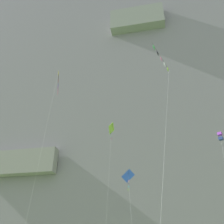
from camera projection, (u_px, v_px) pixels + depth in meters
The scene contains 6 objects.
cliff_face at pixel (145, 98), 69.32m from camera, with size 180.00×28.81×79.82m.
kite_banner_upper_left at pixel (161, 68), 28.65m from camera, with size 3.35×6.44×22.37m.
kite_diamond_far_left at pixel (128, 179), 30.92m from camera, with size 1.72×2.48×11.23m.
kite_banner_high_right at pixel (57, 87), 39.32m from camera, with size 2.46×6.67×26.10m.
kite_diamond_upper_right at pixel (111, 130), 39.47m from camera, with size 0.86×3.09×20.56m.
kite_box_mid_left at pixel (220, 137), 36.80m from camera, with size 2.60×3.45×17.70m.
Camera 1 is at (2.04, -0.24, 1.85)m, focal length 39.48 mm.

